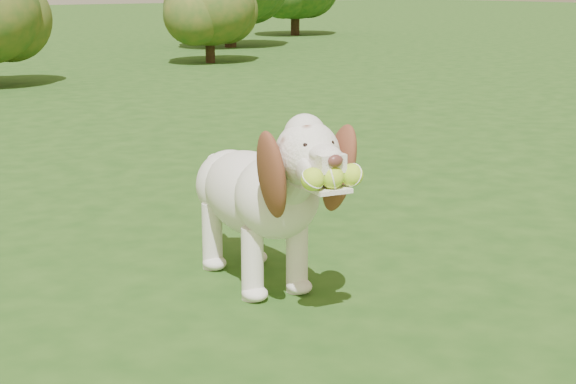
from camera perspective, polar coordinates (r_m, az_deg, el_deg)
ground at (r=3.56m, az=-2.31°, el=-5.67°), size 80.00×80.00×0.00m
dog at (r=3.37m, az=-1.69°, el=0.14°), size 0.50×1.12×0.73m
shrub_d at (r=13.00m, az=-5.11°, el=11.85°), size 1.32×1.32×1.37m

